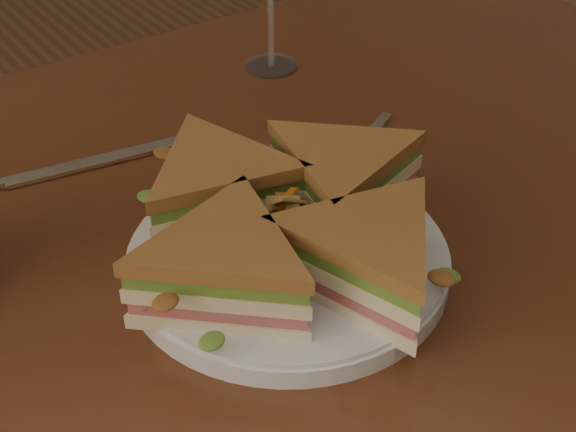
{
  "coord_description": "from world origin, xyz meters",
  "views": [
    {
      "loc": [
        -0.3,
        -0.45,
        1.15
      ],
      "look_at": [
        -0.02,
        -0.05,
        0.8
      ],
      "focal_mm": 50.0,
      "sensor_mm": 36.0,
      "label": 1
    }
  ],
  "objects_px": {
    "table": "(273,311)",
    "spoon": "(330,180)",
    "sandwich_wedges": "(288,221)",
    "plate": "(288,260)",
    "knife": "(99,162)"
  },
  "relations": [
    {
      "from": "table",
      "to": "spoon",
      "type": "relative_size",
      "value": 7.12
    },
    {
      "from": "plate",
      "to": "knife",
      "type": "height_order",
      "value": "plate"
    },
    {
      "from": "table",
      "to": "sandwich_wedges",
      "type": "xyz_separation_m",
      "value": [
        -0.02,
        -0.05,
        0.14
      ]
    },
    {
      "from": "sandwich_wedges",
      "to": "knife",
      "type": "height_order",
      "value": "sandwich_wedges"
    },
    {
      "from": "plate",
      "to": "knife",
      "type": "relative_size",
      "value": 1.16
    },
    {
      "from": "table",
      "to": "plate",
      "type": "bearing_deg",
      "value": -111.17
    },
    {
      "from": "table",
      "to": "spoon",
      "type": "distance_m",
      "value": 0.13
    },
    {
      "from": "spoon",
      "to": "table",
      "type": "bearing_deg",
      "value": 166.88
    },
    {
      "from": "plate",
      "to": "knife",
      "type": "bearing_deg",
      "value": 104.57
    },
    {
      "from": "table",
      "to": "knife",
      "type": "xyz_separation_m",
      "value": [
        -0.08,
        0.17,
        0.1
      ]
    },
    {
      "from": "table",
      "to": "sandwich_wedges",
      "type": "height_order",
      "value": "sandwich_wedges"
    },
    {
      "from": "spoon",
      "to": "knife",
      "type": "bearing_deg",
      "value": 108.63
    },
    {
      "from": "knife",
      "to": "sandwich_wedges",
      "type": "bearing_deg",
      "value": -66.75
    },
    {
      "from": "sandwich_wedges",
      "to": "knife",
      "type": "xyz_separation_m",
      "value": [
        -0.06,
        0.22,
        -0.04
      ]
    },
    {
      "from": "spoon",
      "to": "sandwich_wedges",
      "type": "bearing_deg",
      "value": -170.08
    }
  ]
}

